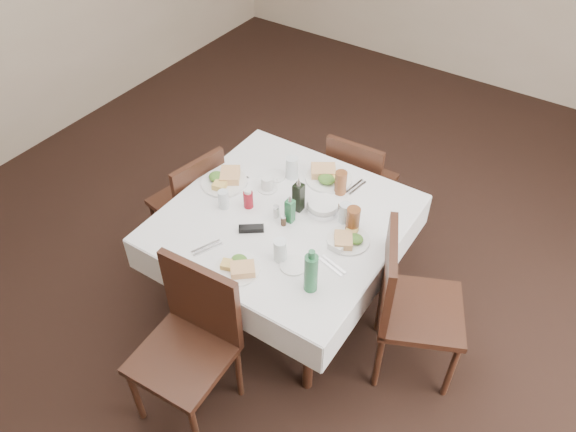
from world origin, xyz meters
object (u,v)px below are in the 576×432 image
object	(u,v)px
chair_south	(192,335)
water_s	(280,250)
ketchup_bottle	(248,199)
coffee_mug	(268,184)
water_w	(224,199)
chair_west	(193,199)
green_bottle	(311,272)
chair_east	(405,299)
bread_basket	(323,207)
oil_cruet_green	(290,210)
water_e	(345,213)
chair_north	(358,180)
dining_table	(284,226)
water_n	(292,168)
oil_cruet_dark	(298,196)

from	to	relation	value
chair_south	water_s	world-z (taller)	chair_south
ketchup_bottle	coffee_mug	bearing A→B (deg)	89.54
water_w	chair_west	bearing A→B (deg)	159.42
chair_south	green_bottle	bearing A→B (deg)	47.84
chair_east	bread_basket	distance (m)	0.72
chair_east	oil_cruet_green	size ratio (longest dim) A/B	5.08
water_s	coffee_mug	world-z (taller)	water_s
oil_cruet_green	green_bottle	bearing A→B (deg)	-44.59
chair_east	water_e	world-z (taller)	chair_east
chair_north	green_bottle	size ratio (longest dim) A/B	3.15
chair_west	water_e	world-z (taller)	water_e
chair_west	green_bottle	size ratio (longest dim) A/B	3.17
coffee_mug	chair_east	bearing A→B (deg)	-9.13
chair_south	water_s	size ratio (longest dim) A/B	7.24
chair_south	chair_north	bearing A→B (deg)	87.53
dining_table	water_n	bearing A→B (deg)	116.20
chair_east	water_e	size ratio (longest dim) A/B	7.63
water_n	oil_cruet_green	xyz separation A→B (m)	(0.22, -0.35, 0.01)
chair_east	oil_cruet_dark	world-z (taller)	oil_cruet_dark
chair_south	water_w	size ratio (longest dim) A/B	8.33
chair_north	bread_basket	size ratio (longest dim) A/B	4.38
water_n	bread_basket	distance (m)	0.38
chair_north	chair_east	xyz separation A→B (m)	(0.76, -0.86, 0.07)
chair_north	oil_cruet_dark	xyz separation A→B (m)	(-0.03, -0.74, 0.37)
bread_basket	oil_cruet_green	bearing A→B (deg)	-122.91
chair_west	oil_cruet_dark	xyz separation A→B (m)	(0.81, 0.07, 0.36)
chair_east	chair_west	xyz separation A→B (m)	(-1.60, 0.05, -0.07)
chair_west	oil_cruet_green	bearing A→B (deg)	-2.92
chair_east	green_bottle	xyz separation A→B (m)	(-0.40, -0.36, 0.31)
chair_north	green_bottle	bearing A→B (deg)	-73.65
coffee_mug	green_bottle	distance (m)	0.85
ketchup_bottle	coffee_mug	world-z (taller)	ketchup_bottle
chair_north	water_s	bearing A→B (deg)	-84.44
bread_basket	ketchup_bottle	world-z (taller)	ketchup_bottle
bread_basket	green_bottle	bearing A→B (deg)	-64.96
oil_cruet_green	coffee_mug	bearing A→B (deg)	149.13
water_n	green_bottle	distance (m)	0.93
chair_west	water_w	bearing A→B (deg)	-20.58
chair_east	coffee_mug	bearing A→B (deg)	170.87
water_w	coffee_mug	bearing A→B (deg)	66.67
chair_north	green_bottle	world-z (taller)	green_bottle
water_w	chair_east	bearing A→B (deg)	5.57
chair_west	ketchup_bottle	distance (m)	0.64
chair_north	bread_basket	world-z (taller)	chair_north
oil_cruet_green	coffee_mug	world-z (taller)	oil_cruet_green
chair_east	chair_west	world-z (taller)	chair_east
chair_south	green_bottle	xyz separation A→B (m)	(0.43, 0.48, 0.32)
bread_basket	green_bottle	size ratio (longest dim) A/B	0.72
dining_table	oil_cruet_dark	size ratio (longest dim) A/B	5.66
chair_west	oil_cruet_dark	world-z (taller)	oil_cruet_dark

